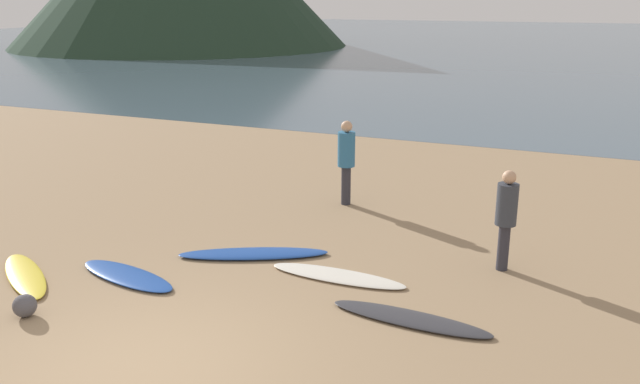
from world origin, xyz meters
name	(u,v)px	position (x,y,z in m)	size (l,w,h in m)	color
ground_plane	(397,173)	(0.00, 10.00, -0.10)	(120.00, 120.00, 0.20)	#997C5B
ocean_water	(559,41)	(0.00, 63.27, 0.00)	(140.00, 100.00, 0.01)	#475B6B
surfboard_0	(25,275)	(-3.23, 1.47, 0.04)	(1.96, 0.48, 0.08)	yellow
surfboard_1	(127,275)	(-1.81, 2.07, 0.04)	(1.91, 0.57, 0.08)	#1E479E
surfboard_2	(253,254)	(-0.48, 3.59, 0.04)	(2.44, 0.52, 0.09)	#1E479E
surfboard_3	(338,276)	(1.10, 3.34, 0.03)	(2.15, 0.52, 0.06)	silver
surfboard_4	(410,319)	(2.49, 2.44, 0.04)	(2.18, 0.48, 0.07)	#333338
person_0	(346,156)	(-0.11, 6.81, 1.02)	(0.35, 0.35, 1.72)	#2D2D38
person_1	(506,212)	(3.33, 4.65, 0.94)	(0.32, 0.32, 1.59)	#2D2D38
beach_rock_near	(25,306)	(-2.23, 0.54, 0.15)	(0.31, 0.31, 0.31)	#4E4C51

